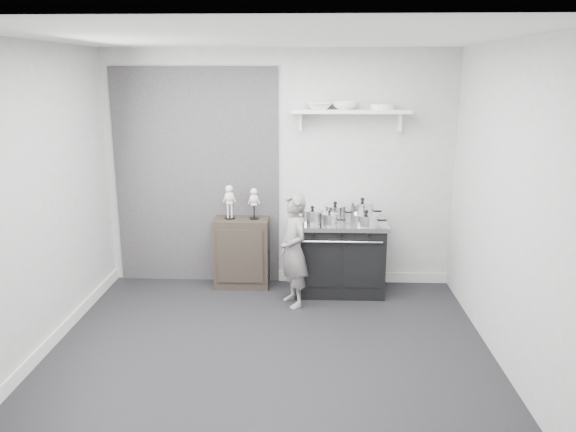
% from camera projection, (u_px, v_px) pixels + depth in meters
% --- Properties ---
extents(ground, '(4.00, 4.00, 0.00)m').
position_uv_depth(ground, '(268.00, 351.00, 5.04)').
color(ground, black).
rests_on(ground, ground).
extents(room_shell, '(4.02, 3.62, 2.71)m').
position_uv_depth(room_shell, '(258.00, 168.00, 4.78)').
color(room_shell, '#A6A6A4').
rests_on(room_shell, ground).
extents(wall_shelf, '(1.30, 0.26, 0.24)m').
position_uv_depth(wall_shelf, '(351.00, 112.00, 6.13)').
color(wall_shelf, silver).
rests_on(wall_shelf, room_shell).
extents(stove, '(1.03, 0.65, 0.83)m').
position_uv_depth(stove, '(339.00, 256.00, 6.34)').
color(stove, black).
rests_on(stove, ground).
extents(side_cabinet, '(0.62, 0.36, 0.81)m').
position_uv_depth(side_cabinet, '(242.00, 252.00, 6.51)').
color(side_cabinet, black).
rests_on(side_cabinet, ground).
extents(child, '(0.45, 0.53, 1.22)m').
position_uv_depth(child, '(294.00, 250.00, 5.92)').
color(child, slate).
rests_on(child, ground).
extents(pot_front_left, '(0.32, 0.24, 0.19)m').
position_uv_depth(pot_front_left, '(312.00, 216.00, 6.14)').
color(pot_front_left, silver).
rests_on(pot_front_left, stove).
extents(pot_back_left, '(0.34, 0.25, 0.20)m').
position_uv_depth(pot_back_left, '(335.00, 212.00, 6.34)').
color(pot_back_left, silver).
rests_on(pot_back_left, stove).
extents(pot_back_right, '(0.35, 0.26, 0.25)m').
position_uv_depth(pot_back_right, '(362.00, 210.00, 6.28)').
color(pot_back_right, silver).
rests_on(pot_back_right, stove).
extents(pot_front_right, '(0.36, 0.28, 0.17)m').
position_uv_depth(pot_front_right, '(366.00, 219.00, 6.07)').
color(pot_front_right, silver).
rests_on(pot_front_right, stove).
extents(pot_front_center, '(0.27, 0.18, 0.16)m').
position_uv_depth(pot_front_center, '(329.00, 219.00, 6.06)').
color(pot_front_center, silver).
rests_on(pot_front_center, stove).
extents(skeleton_full, '(0.13, 0.08, 0.45)m').
position_uv_depth(skeleton_full, '(229.00, 199.00, 6.36)').
color(skeleton_full, beige).
rests_on(skeleton_full, side_cabinet).
extents(skeleton_torso, '(0.12, 0.07, 0.41)m').
position_uv_depth(skeleton_torso, '(254.00, 201.00, 6.36)').
color(skeleton_torso, beige).
rests_on(skeleton_torso, side_cabinet).
extents(bowl_large, '(0.30, 0.30, 0.07)m').
position_uv_depth(bowl_large, '(319.00, 106.00, 6.12)').
color(bowl_large, white).
rests_on(bowl_large, wall_shelf).
extents(bowl_small, '(0.27, 0.27, 0.09)m').
position_uv_depth(bowl_small, '(345.00, 105.00, 6.11)').
color(bowl_small, white).
rests_on(bowl_small, wall_shelf).
extents(plate_stack, '(0.27, 0.27, 0.06)m').
position_uv_depth(plate_stack, '(382.00, 107.00, 6.10)').
color(plate_stack, white).
rests_on(plate_stack, wall_shelf).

